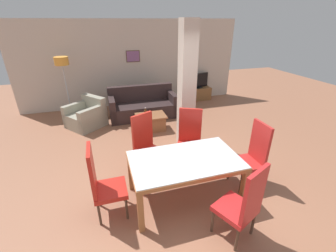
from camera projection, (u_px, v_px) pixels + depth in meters
ground_plane at (184, 196)px, 3.74m from camera, size 18.00×18.00×0.00m
back_wall at (133, 64)px, 7.34m from camera, size 7.20×0.09×2.70m
divider_pillar at (187, 88)px, 4.74m from camera, size 0.32×0.31×2.70m
dining_table at (185, 167)px, 3.48m from camera, size 1.69×1.00×0.74m
dining_chair_far_left at (146, 144)px, 4.13m from camera, size 0.61×0.61×1.16m
dining_chair_near_right at (243, 204)px, 2.78m from camera, size 0.61×0.61×1.16m
dining_chair_head_right at (252, 154)px, 3.80m from camera, size 0.46×0.46×1.16m
dining_chair_head_left at (102, 182)px, 3.15m from camera, size 0.46×0.46×1.16m
dining_chair_far_right at (189, 138)px, 4.34m from camera, size 0.62×0.62×1.16m
sofa at (143, 107)px, 6.73m from camera, size 1.95×0.86×0.89m
armchair at (87, 117)px, 6.10m from camera, size 1.17×1.17×0.78m
coffee_table at (151, 122)px, 5.93m from camera, size 0.77×0.55×0.41m
bottle at (146, 113)px, 5.70m from camera, size 0.08×0.08×0.25m
tv_stand at (197, 94)px, 8.16m from camera, size 0.96×0.40×0.45m
tv_screen at (198, 81)px, 7.96m from camera, size 0.83×0.27×0.51m
floor_lamp at (62, 67)px, 6.19m from camera, size 0.37×0.37×1.75m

